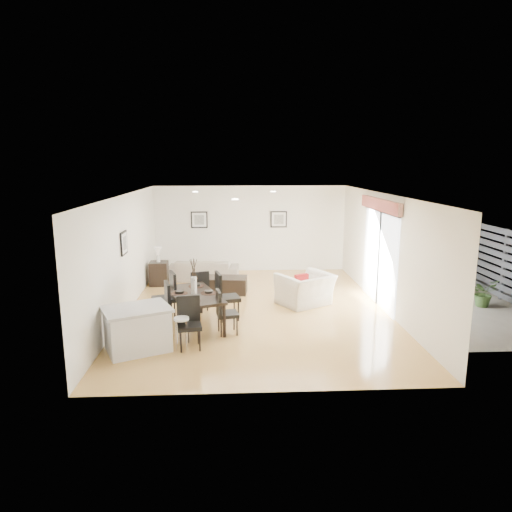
{
  "coord_description": "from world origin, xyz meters",
  "views": [
    {
      "loc": [
        -0.55,
        -10.3,
        3.39
      ],
      "look_at": [
        -0.0,
        0.4,
        1.2
      ],
      "focal_mm": 32.0,
      "sensor_mm": 36.0,
      "label": 1
    }
  ],
  "objects_px": {
    "dining_chair_enear": "(224,310)",
    "side_table": "(159,273)",
    "dining_table": "(194,297)",
    "kitchen_island": "(137,329)",
    "bar_stool": "(181,322)",
    "dining_chair_wnear": "(162,306)",
    "dining_chair_efar": "(224,293)",
    "sofa": "(203,270)",
    "dining_chair_wfar": "(168,294)",
    "dining_chair_head": "(189,319)",
    "armchair": "(305,289)",
    "dining_chair_foot": "(199,288)",
    "coffee_table": "(226,285)"
  },
  "relations": [
    {
      "from": "dining_chair_wnear",
      "to": "dining_chair_efar",
      "type": "relative_size",
      "value": 1.0
    },
    {
      "from": "armchair",
      "to": "dining_chair_wnear",
      "type": "xyz_separation_m",
      "value": [
        -3.17,
        -1.81,
        0.21
      ]
    },
    {
      "from": "dining_chair_head",
      "to": "kitchen_island",
      "type": "xyz_separation_m",
      "value": [
        -0.94,
        -0.11,
        -0.13
      ]
    },
    {
      "from": "dining_table",
      "to": "dining_chair_enear",
      "type": "height_order",
      "value": "dining_chair_enear"
    },
    {
      "from": "dining_chair_head",
      "to": "bar_stool",
      "type": "bearing_deg",
      "value": -148.85
    },
    {
      "from": "sofa",
      "to": "coffee_table",
      "type": "relative_size",
      "value": 1.91
    },
    {
      "from": "dining_table",
      "to": "dining_chair_wfar",
      "type": "relative_size",
      "value": 1.82
    },
    {
      "from": "dining_chair_wfar",
      "to": "dining_chair_foot",
      "type": "height_order",
      "value": "dining_chair_wfar"
    },
    {
      "from": "dining_table",
      "to": "bar_stool",
      "type": "distance_m",
      "value": 1.2
    },
    {
      "from": "dining_chair_wnear",
      "to": "dining_chair_head",
      "type": "xyz_separation_m",
      "value": [
        0.6,
        -0.67,
        -0.05
      ]
    },
    {
      "from": "armchair",
      "to": "dining_chair_enear",
      "type": "xyz_separation_m",
      "value": [
        -1.94,
        -1.85,
        0.13
      ]
    },
    {
      "from": "dining_table",
      "to": "dining_chair_enear",
      "type": "distance_m",
      "value": 0.78
    },
    {
      "from": "dining_chair_head",
      "to": "side_table",
      "type": "height_order",
      "value": "dining_chair_head"
    },
    {
      "from": "dining_table",
      "to": "bar_stool",
      "type": "bearing_deg",
      "value": -116.94
    },
    {
      "from": "armchair",
      "to": "dining_chair_wfar",
      "type": "height_order",
      "value": "dining_chair_wfar"
    },
    {
      "from": "sofa",
      "to": "bar_stool",
      "type": "bearing_deg",
      "value": 93.78
    },
    {
      "from": "bar_stool",
      "to": "sofa",
      "type": "bearing_deg",
      "value": 89.14
    },
    {
      "from": "armchair",
      "to": "side_table",
      "type": "distance_m",
      "value": 4.34
    },
    {
      "from": "dining_chair_enear",
      "to": "side_table",
      "type": "distance_m",
      "value": 4.33
    },
    {
      "from": "dining_chair_wfar",
      "to": "dining_chair_efar",
      "type": "bearing_deg",
      "value": 69.44
    },
    {
      "from": "dining_chair_wnear",
      "to": "dining_chair_head",
      "type": "height_order",
      "value": "dining_chair_wnear"
    },
    {
      "from": "dining_chair_foot",
      "to": "coffee_table",
      "type": "relative_size",
      "value": 0.89
    },
    {
      "from": "sofa",
      "to": "dining_chair_head",
      "type": "relative_size",
      "value": 2.11
    },
    {
      "from": "armchair",
      "to": "dining_table",
      "type": "xyz_separation_m",
      "value": [
        -2.56,
        -1.4,
        0.27
      ]
    },
    {
      "from": "sofa",
      "to": "kitchen_island",
      "type": "relative_size",
      "value": 1.43
    },
    {
      "from": "dining_chair_enear",
      "to": "dining_chair_foot",
      "type": "xyz_separation_m",
      "value": [
        -0.6,
        1.53,
        0.02
      ]
    },
    {
      "from": "dining_chair_wfar",
      "to": "kitchen_island",
      "type": "bearing_deg",
      "value": -29.77
    },
    {
      "from": "armchair",
      "to": "side_table",
      "type": "xyz_separation_m",
      "value": [
        -3.84,
        2.04,
        -0.05
      ]
    },
    {
      "from": "dining_table",
      "to": "side_table",
      "type": "xyz_separation_m",
      "value": [
        -1.28,
        3.43,
        -0.32
      ]
    },
    {
      "from": "dining_chair_wfar",
      "to": "armchair",
      "type": "bearing_deg",
      "value": 88.26
    },
    {
      "from": "armchair",
      "to": "dining_chair_efar",
      "type": "height_order",
      "value": "dining_chair_efar"
    },
    {
      "from": "dining_table",
      "to": "bar_stool",
      "type": "xyz_separation_m",
      "value": [
        -0.14,
        -1.19,
        -0.13
      ]
    },
    {
      "from": "dining_chair_wnear",
      "to": "bar_stool",
      "type": "bearing_deg",
      "value": 15.1
    },
    {
      "from": "dining_chair_wnear",
      "to": "dining_chair_efar",
      "type": "distance_m",
      "value": 1.47
    },
    {
      "from": "side_table",
      "to": "bar_stool",
      "type": "height_order",
      "value": "side_table"
    },
    {
      "from": "dining_chair_enear",
      "to": "coffee_table",
      "type": "xyz_separation_m",
      "value": [
        0.01,
        2.96,
        -0.29
      ]
    },
    {
      "from": "kitchen_island",
      "to": "dining_chair_wfar",
      "type": "bearing_deg",
      "value": 53.44
    },
    {
      "from": "dining_table",
      "to": "dining_chair_foot",
      "type": "height_order",
      "value": "dining_chair_foot"
    },
    {
      "from": "kitchen_island",
      "to": "bar_stool",
      "type": "relative_size",
      "value": 2.35
    },
    {
      "from": "dining_chair_head",
      "to": "dining_chair_wfar",
      "type": "bearing_deg",
      "value": 102.45
    },
    {
      "from": "dining_chair_head",
      "to": "dining_chair_foot",
      "type": "bearing_deg",
      "value": 80.35
    },
    {
      "from": "armchair",
      "to": "dining_chair_foot",
      "type": "bearing_deg",
      "value": -23.28
    },
    {
      "from": "dining_chair_efar",
      "to": "dining_chair_enear",
      "type": "bearing_deg",
      "value": 166.78
    },
    {
      "from": "dining_table",
      "to": "dining_chair_wnear",
      "type": "relative_size",
      "value": 1.82
    },
    {
      "from": "dining_table",
      "to": "coffee_table",
      "type": "xyz_separation_m",
      "value": [
        0.63,
        2.51,
        -0.44
      ]
    },
    {
      "from": "dining_chair_efar",
      "to": "dining_chair_head",
      "type": "distance_m",
      "value": 1.62
    },
    {
      "from": "dining_chair_wnear",
      "to": "kitchen_island",
      "type": "xyz_separation_m",
      "value": [
        -0.34,
        -0.78,
        -0.18
      ]
    },
    {
      "from": "dining_chair_foot",
      "to": "kitchen_island",
      "type": "bearing_deg",
      "value": 50.18
    },
    {
      "from": "dining_table",
      "to": "dining_chair_head",
      "type": "relative_size",
      "value": 1.99
    },
    {
      "from": "dining_table",
      "to": "dining_chair_enear",
      "type": "relative_size",
      "value": 2.12
    }
  ]
}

